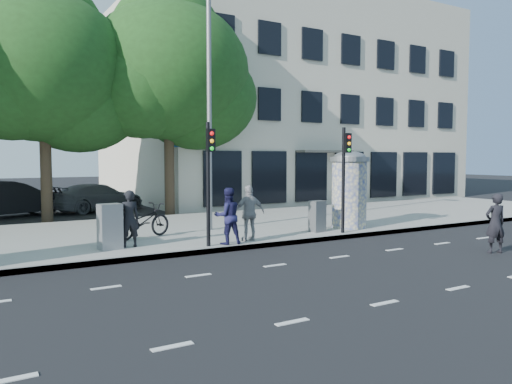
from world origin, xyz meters
TOP-DOWN VIEW (x-y plane):
  - ground at (0.00, 0.00)m, footprint 120.00×120.00m
  - sidewalk at (0.00, 7.50)m, footprint 40.00×8.00m
  - curb at (0.00, 3.55)m, footprint 40.00×0.10m
  - lane_dash_near at (0.00, -2.20)m, footprint 32.00×0.12m
  - lane_dash_far at (0.00, 1.40)m, footprint 32.00×0.12m
  - ad_column_right at (5.20, 4.70)m, footprint 1.36×1.36m
  - traffic_pole_near at (-0.60, 3.79)m, footprint 0.22×0.31m
  - traffic_pole_far at (4.20, 3.79)m, footprint 0.22×0.31m
  - street_lamp at (0.80, 6.63)m, footprint 0.25×0.93m
  - tree_near_left at (-3.50, 12.70)m, footprint 6.80×6.80m
  - tree_center at (1.50, 12.30)m, footprint 7.00×7.00m
  - building at (12.00, 19.99)m, footprint 20.30×15.85m
  - ped_b at (-2.52, 4.81)m, footprint 0.59×0.40m
  - ped_c at (0.00, 3.86)m, footprint 0.84×0.69m
  - ped_e at (0.81, 4.04)m, footprint 1.01×0.63m
  - man_road at (6.00, -0.31)m, footprint 0.69×0.56m
  - bicycle at (-1.73, 6.09)m, footprint 1.36×2.11m
  - cabinet_left at (-3.05, 4.76)m, footprint 0.62×0.48m
  - cabinet_right at (3.62, 4.44)m, footprint 0.54×0.42m
  - car_mid at (-4.64, 15.45)m, footprint 3.29×5.05m
  - car_right at (-0.76, 15.91)m, footprint 3.28×4.93m

SIDE VIEW (x-z plane):
  - ground at x=0.00m, z-range 0.00..0.00m
  - lane_dash_near at x=0.00m, z-range 0.00..0.01m
  - lane_dash_far at x=0.00m, z-range 0.00..0.01m
  - sidewalk at x=0.00m, z-range 0.00..0.15m
  - curb at x=0.00m, z-range -0.01..0.15m
  - cabinet_right at x=3.62m, z-range 0.15..1.17m
  - car_right at x=-0.76m, z-range 0.00..1.33m
  - bicycle at x=-1.73m, z-range 0.15..1.20m
  - cabinet_left at x=-3.05m, z-range 0.15..1.36m
  - car_mid at x=-4.64m, z-range 0.00..1.57m
  - man_road at x=6.00m, z-range 0.00..1.63m
  - ped_b at x=-2.52m, z-range 0.15..1.71m
  - ped_c at x=0.00m, z-range 0.15..1.75m
  - ped_e at x=0.81m, z-range 0.15..1.79m
  - ad_column_right at x=5.20m, z-range 0.21..2.86m
  - traffic_pole_near at x=-0.60m, z-range 0.53..3.93m
  - traffic_pole_far at x=4.20m, z-range 0.53..3.93m
  - street_lamp at x=0.80m, z-range 0.79..8.79m
  - building at x=12.00m, z-range -0.01..11.99m
  - tree_near_left at x=-3.50m, z-range 1.58..10.55m
  - tree_center at x=1.50m, z-range 1.66..10.96m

